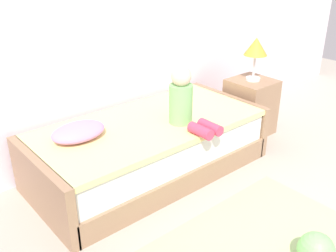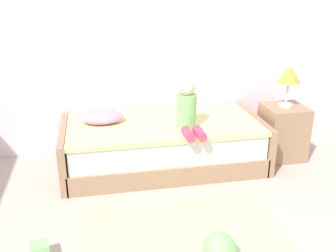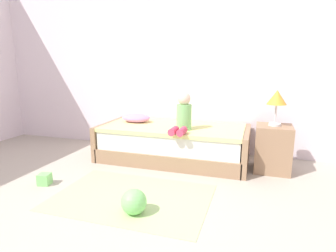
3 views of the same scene
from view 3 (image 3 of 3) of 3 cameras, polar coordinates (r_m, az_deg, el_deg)
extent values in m
plane|color=#B2A899|center=(2.37, -7.45, -22.39)|extent=(9.20, 9.20, 0.00)
cube|color=white|center=(4.44, 6.78, 13.44)|extent=(7.20, 0.10, 2.90)
cube|color=#997556|center=(4.11, 1.07, -5.44)|extent=(2.00, 1.00, 0.20)
cube|color=white|center=(4.05, 1.08, -2.41)|extent=(1.94, 0.94, 0.25)
cube|color=#E5E08C|center=(4.02, 1.09, -0.34)|extent=(1.98, 0.98, 0.05)
cube|color=#997556|center=(4.46, -11.58, -2.29)|extent=(0.07, 1.00, 0.50)
cube|color=#997556|center=(3.91, 15.58, -4.53)|extent=(0.07, 1.00, 0.50)
cube|color=#997556|center=(3.87, 20.49, -4.29)|extent=(0.44, 0.44, 0.60)
cylinder|color=silver|center=(3.79, 20.84, 0.28)|extent=(0.15, 0.15, 0.03)
cylinder|color=silver|center=(3.77, 20.99, 2.29)|extent=(0.02, 0.02, 0.24)
cone|color=#F29E33|center=(3.74, 21.23, 5.46)|extent=(0.24, 0.24, 0.18)
cylinder|color=#7FC672|center=(3.76, 3.25, 1.81)|extent=(0.20, 0.20, 0.34)
sphere|color=beige|center=(3.72, 3.30, 5.55)|extent=(0.17, 0.17, 0.17)
cylinder|color=#D83F60|center=(3.51, 1.12, -0.98)|extent=(0.09, 0.22, 0.09)
cylinder|color=#D83F60|center=(3.48, 2.86, -1.10)|extent=(0.09, 0.22, 0.09)
ellipsoid|color=#EA8CC6|center=(4.31, -6.50, 1.65)|extent=(0.44, 0.30, 0.13)
sphere|color=#7FD872|center=(2.69, -6.95, -15.01)|extent=(0.24, 0.24, 0.24)
cube|color=#B2D189|center=(3.04, -7.37, -14.09)|extent=(1.60, 1.10, 0.01)
cube|color=#7FD872|center=(3.58, -23.76, -9.85)|extent=(0.15, 0.15, 0.13)
camera|label=1|loc=(3.31, -50.50, 17.51)|focal=41.43mm
camera|label=2|loc=(1.90, -74.53, 20.69)|focal=41.14mm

